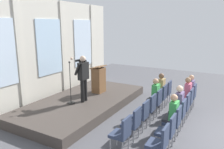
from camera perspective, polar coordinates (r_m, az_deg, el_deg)
rear_partition at (r=9.35m, az=-15.92°, el=5.78°), size 8.42×0.14×4.12m
stage_platform at (r=8.69m, az=-7.40°, el=-7.33°), size 5.54×2.76×0.34m
speaker at (r=8.10m, az=-7.53°, el=-0.18°), size 0.51×0.69×1.72m
mic_stand at (r=8.14m, az=-10.65°, el=-5.09°), size 0.28×0.28×1.55m
lectern at (r=9.25m, az=-3.47°, el=-1.29°), size 0.60×0.48×1.16m
chair_r0_c0 at (r=5.68m, az=2.74°, el=-14.66°), size 0.46×0.44×0.94m
chair_r0_c1 at (r=6.22m, az=5.54°, el=-12.13°), size 0.46×0.44×0.94m
chair_r0_c2 at (r=6.78m, az=7.84°, el=-9.99°), size 0.46×0.44×0.94m
chair_r0_c3 at (r=7.37m, az=9.76°, el=-8.17°), size 0.46×0.44×0.94m
chair_r0_c4 at (r=7.96m, az=11.38°, el=-6.61°), size 0.46×0.44×0.94m
audience_r0_c4 at (r=7.92m, az=10.89°, el=-5.16°), size 0.36×0.39×1.33m
chair_r0_c5 at (r=8.56m, az=12.77°, el=-5.27°), size 0.46×0.44×0.94m
audience_r0_c5 at (r=8.52m, az=12.34°, el=-3.74°), size 0.36×0.39×1.38m
chair_r0_c6 at (r=9.18m, az=13.97°, el=-4.10°), size 0.46×0.44×0.94m
chair_r1_c0 at (r=5.38m, az=12.37°, el=-16.67°), size 0.46×0.44×0.94m
chair_r1_c1 at (r=5.94m, az=14.32°, el=-13.74°), size 0.46×0.44×0.94m
chair_r1_c2 at (r=6.53m, az=15.88°, el=-11.32°), size 0.46×0.44×0.94m
audience_r1_c2 at (r=6.48m, az=15.25°, el=-9.74°), size 0.36×0.39×1.29m
chair_r1_c3 at (r=7.13m, az=17.16°, el=-9.29°), size 0.46×0.44×0.94m
audience_r1_c3 at (r=7.07m, az=16.65°, el=-7.52°), size 0.36×0.39×1.37m
chair_r1_c4 at (r=7.74m, az=18.23°, el=-7.58°), size 0.46×0.44×0.94m
chair_r1_c5 at (r=8.36m, az=19.13°, el=-6.12°), size 0.46×0.44×0.94m
audience_r1_c5 at (r=8.31m, az=18.69°, el=-4.70°), size 0.36×0.39×1.34m
chair_r1_c6 at (r=8.99m, az=19.91°, el=-4.86°), size 0.46×0.44×0.94m
audience_r1_c6 at (r=8.95m, az=19.48°, el=-3.66°), size 0.36×0.39×1.29m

